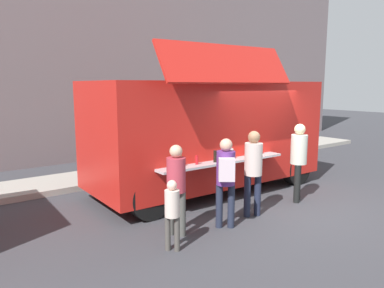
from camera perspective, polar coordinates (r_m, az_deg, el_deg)
name	(u,v)px	position (r m, az deg, el deg)	size (l,w,h in m)	color
ground_plane	(284,204)	(8.61, 14.06, -8.96)	(60.00, 60.00, 0.00)	#38383D
curb_strip	(14,191)	(10.10, -25.78, -6.48)	(28.00, 1.60, 0.15)	#9E998E
food_truck_main	(208,131)	(9.17, 2.55, 1.95)	(5.92, 2.90, 3.46)	red
trash_bin	(259,144)	(14.02, 10.30, -0.05)	(0.60, 0.60, 0.88)	#2F6639
customer_front_ordering	(253,166)	(7.45, 9.43, -3.35)	(0.35, 0.35, 1.74)	#1E2338
customer_mid_with_backpack	(226,174)	(6.75, 5.24, -4.67)	(0.50, 0.53, 1.68)	#1F2537
customer_rear_waiting	(176,182)	(6.43, -2.46, -5.88)	(0.33, 0.33, 1.62)	#484843
customer_extra_browsing	(299,156)	(8.65, 16.13, -1.72)	(0.36, 0.36, 1.78)	black
child_near_queue	(172,209)	(5.92, -3.08, -9.98)	(0.24, 0.24, 1.16)	#494540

